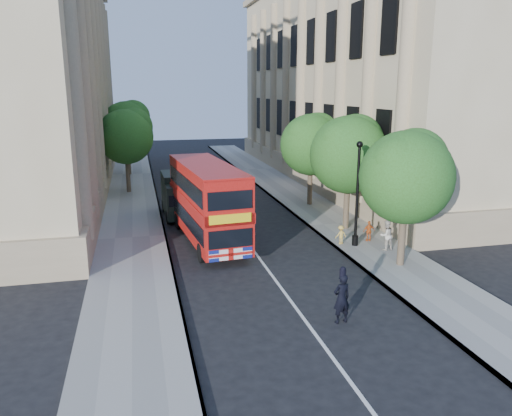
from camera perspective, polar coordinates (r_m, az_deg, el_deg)
ground at (r=18.39m, az=4.62°, el=-11.37°), size 120.00×120.00×0.00m
pavement_right at (r=29.11m, az=9.31°, el=-1.86°), size 3.50×80.00×0.12m
pavement_left at (r=26.94m, az=-13.94°, el=-3.37°), size 3.50×80.00×0.12m
building_right at (r=44.16m, az=12.53°, el=14.98°), size 12.00×38.00×18.00m
building_left at (r=40.72m, az=-26.42°, el=14.05°), size 12.00×38.00×18.00m
tree_right_near at (r=22.16m, az=16.89°, el=3.94°), size 4.00×4.00×6.08m
tree_right_mid at (r=27.42m, az=10.62°, el=6.49°), size 4.20×4.20×6.37m
tree_right_far at (r=32.97m, az=6.36°, el=7.59°), size 4.00×4.00×6.15m
tree_left_far at (r=37.99m, az=-14.62°, el=8.23°), size 4.00×4.00×6.30m
tree_left_back at (r=45.94m, az=-14.52°, el=9.44°), size 4.20×4.20×6.65m
lamp_post at (r=24.68m, az=11.48°, el=1.10°), size 0.32×0.32×5.16m
double_decker_bus at (r=25.39m, az=-5.63°, el=0.88°), size 3.05×8.69×3.93m
box_van at (r=30.74m, az=-8.75°, el=1.33°), size 1.98×4.60×2.60m
police_constable at (r=17.22m, az=9.76°, el=-10.17°), size 0.70×0.53×1.74m
woman_pedestrian at (r=24.74m, az=14.65°, el=-3.02°), size 0.81×0.69×1.46m
child_a at (r=25.99m, az=12.79°, el=-2.58°), size 0.62×0.27×1.05m
child_b at (r=25.25m, az=9.67°, el=-3.03°), size 0.66×0.44×0.95m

